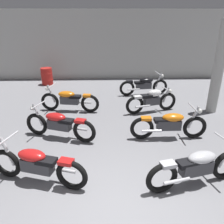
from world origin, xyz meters
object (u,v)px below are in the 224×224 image
at_px(motorcycle_left_row_0, 37,164).
at_px(motorcycle_left_row_2, 69,100).
at_px(support_pillar, 219,68).
at_px(motorcycle_left_row_1, 59,124).
at_px(motorcycle_right_row_0, 197,166).
at_px(motorcycle_right_row_3, 144,85).
at_px(oil_drum, 47,76).
at_px(motorcycle_right_row_1, 169,124).
at_px(motorcycle_right_row_2, 152,100).

relative_size(motorcycle_left_row_0, motorcycle_left_row_2, 0.98).
relative_size(support_pillar, motorcycle_left_row_1, 1.53).
distance_m(support_pillar, motorcycle_right_row_0, 4.54).
bearing_deg(motorcycle_right_row_0, motorcycle_right_row_3, 90.91).
relative_size(support_pillar, oil_drum, 3.76).
xyz_separation_m(motorcycle_left_row_0, motorcycle_left_row_1, (0.11, 1.87, 0.00)).
height_order(motorcycle_right_row_1, motorcycle_right_row_2, motorcycle_right_row_1).
distance_m(motorcycle_left_row_1, motorcycle_right_row_1, 3.09).
bearing_deg(motorcycle_right_row_3, support_pillar, -42.19).
distance_m(support_pillar, motorcycle_left_row_2, 5.32).
bearing_deg(motorcycle_right_row_1, motorcycle_right_row_2, 93.06).
distance_m(motorcycle_left_row_0, motorcycle_right_row_3, 6.46).
xyz_separation_m(motorcycle_left_row_0, motorcycle_right_row_2, (3.09, 3.69, 0.01)).
bearing_deg(oil_drum, support_pillar, -29.10).
distance_m(motorcycle_right_row_1, motorcycle_right_row_2, 1.95).
distance_m(motorcycle_right_row_3, oil_drum, 5.02).
relative_size(motorcycle_right_row_3, oil_drum, 2.55).
xyz_separation_m(motorcycle_left_row_2, motorcycle_right_row_3, (3.02, 1.79, 0.00)).
height_order(support_pillar, motorcycle_right_row_0, support_pillar).
distance_m(motorcycle_left_row_2, motorcycle_right_row_3, 3.51).
bearing_deg(support_pillar, motorcycle_left_row_2, 178.01).
height_order(motorcycle_left_row_0, motorcycle_right_row_0, same).
xyz_separation_m(motorcycle_left_row_0, motorcycle_left_row_2, (0.11, 3.87, 0.00)).
bearing_deg(motorcycle_right_row_0, motorcycle_left_row_2, 127.59).
relative_size(motorcycle_left_row_1, motorcycle_right_row_2, 1.08).
distance_m(motorcycle_right_row_0, motorcycle_right_row_3, 5.84).
distance_m(motorcycle_left_row_0, oil_drum, 7.65).
bearing_deg(support_pillar, motorcycle_right_row_1, -137.39).
bearing_deg(motorcycle_right_row_3, oil_drum, 158.49).
xyz_separation_m(motorcycle_left_row_2, motorcycle_right_row_1, (3.08, -2.12, 0.00)).
xyz_separation_m(motorcycle_left_row_2, motorcycle_right_row_0, (3.12, -4.05, 0.00)).
height_order(motorcycle_right_row_0, oil_drum, motorcycle_right_row_0).
bearing_deg(motorcycle_left_row_0, motorcycle_right_row_0, -3.24).
distance_m(motorcycle_left_row_0, motorcycle_right_row_1, 3.64).
distance_m(motorcycle_right_row_1, motorcycle_right_row_3, 3.91).
bearing_deg(motorcycle_left_row_0, motorcycle_right_row_1, 28.70).
xyz_separation_m(motorcycle_right_row_1, oil_drum, (-4.73, 5.75, -0.03)).
xyz_separation_m(motorcycle_left_row_1, motorcycle_right_row_0, (3.12, -2.05, 0.00)).
xyz_separation_m(motorcycle_right_row_0, motorcycle_right_row_3, (-0.09, 5.83, 0.00)).
bearing_deg(motorcycle_right_row_1, support_pillar, 42.61).
bearing_deg(motorcycle_left_row_1, motorcycle_right_row_2, 31.51).
distance_m(support_pillar, motorcycle_right_row_2, 2.49).
xyz_separation_m(motorcycle_left_row_2, motorcycle_right_row_2, (2.98, -0.17, 0.01)).
xyz_separation_m(support_pillar, motorcycle_left_row_1, (-5.19, -1.82, -1.15)).
bearing_deg(motorcycle_right_row_3, motorcycle_right_row_1, -89.11).
xyz_separation_m(motorcycle_left_row_0, motorcycle_right_row_0, (3.22, -0.18, 0.00)).
height_order(motorcycle_left_row_2, motorcycle_right_row_1, same).
bearing_deg(motorcycle_left_row_0, support_pillar, 34.82).
bearing_deg(motorcycle_right_row_1, motorcycle_left_row_1, 177.78).
bearing_deg(motorcycle_right_row_0, motorcycle_left_row_0, 176.76).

